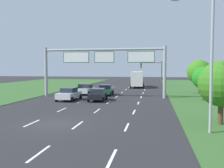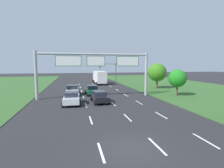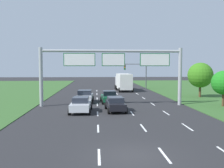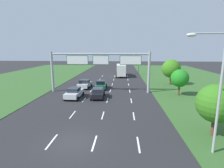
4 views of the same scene
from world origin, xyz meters
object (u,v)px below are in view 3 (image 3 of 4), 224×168
(car_lead_silver, at_px, (85,96))
(traffic_light_mast, at_px, (137,71))
(car_near_red, at_px, (109,97))
(car_far_ahead, at_px, (115,104))
(box_truck, at_px, (123,82))
(sign_gantry, at_px, (113,65))
(car_mid_lane, at_px, (81,105))
(roadside_tree_mid, at_px, (224,83))
(roadside_tree_far, at_px, (200,75))

(car_lead_silver, xyz_separation_m, traffic_light_mast, (10.02, 18.59, 3.04))
(car_near_red, relative_size, traffic_light_mast, 0.73)
(car_lead_silver, relative_size, car_far_ahead, 0.97)
(traffic_light_mast, bearing_deg, car_far_ahead, -104.34)
(car_near_red, relative_size, box_truck, 0.49)
(car_lead_silver, relative_size, sign_gantry, 0.24)
(car_far_ahead, distance_m, sign_gantry, 5.65)
(car_mid_lane, xyz_separation_m, sign_gantry, (3.64, 4.16, 4.18))
(car_mid_lane, distance_m, traffic_light_mast, 27.80)
(car_far_ahead, bearing_deg, roadside_tree_mid, 5.81)
(car_near_red, height_order, roadside_tree_mid, roadside_tree_mid)
(car_lead_silver, xyz_separation_m, car_far_ahead, (3.53, -6.77, -0.04))
(car_mid_lane, bearing_deg, traffic_light_mast, 70.50)
(car_mid_lane, relative_size, car_far_ahead, 1.01)
(car_mid_lane, height_order, roadside_tree_far, roadside_tree_far)
(car_mid_lane, distance_m, car_far_ahead, 3.65)
(car_far_ahead, bearing_deg, car_near_red, 89.57)
(car_far_ahead, relative_size, box_truck, 0.51)
(car_near_red, relative_size, roadside_tree_mid, 0.96)
(car_near_red, height_order, box_truck, box_truck)
(car_far_ahead, xyz_separation_m, box_truck, (3.33, 22.47, 1.00))
(traffic_light_mast, distance_m, roadside_tree_mid, 24.17)
(car_far_ahead, distance_m, roadside_tree_far, 17.85)
(traffic_light_mast, bearing_deg, car_lead_silver, -118.32)
(box_truck, relative_size, traffic_light_mast, 1.50)
(car_lead_silver, xyz_separation_m, sign_gantry, (3.54, -2.97, 4.15))
(car_near_red, height_order, traffic_light_mast, traffic_light_mast)
(roadside_tree_mid, bearing_deg, car_far_ahead, -170.85)
(car_near_red, bearing_deg, roadside_tree_far, 14.96)
(car_lead_silver, bearing_deg, traffic_light_mast, 63.67)
(car_near_red, bearing_deg, car_mid_lane, -119.43)
(car_mid_lane, relative_size, sign_gantry, 0.25)
(car_near_red, relative_size, car_far_ahead, 0.96)
(sign_gantry, bearing_deg, car_lead_silver, 140.05)
(box_truck, distance_m, roadside_tree_far, 15.71)
(car_lead_silver, height_order, car_far_ahead, car_lead_silver)
(sign_gantry, height_order, roadside_tree_far, sign_gantry)
(car_mid_lane, distance_m, roadside_tree_far, 20.99)
(car_far_ahead, distance_m, box_truck, 22.74)
(car_near_red, distance_m, roadside_tree_mid, 14.03)
(car_lead_silver, relative_size, box_truck, 0.49)
(traffic_light_mast, xyz_separation_m, roadside_tree_mid, (6.41, -23.28, -1.02))
(car_mid_lane, height_order, roadside_tree_mid, roadside_tree_mid)
(car_near_red, height_order, car_lead_silver, car_lead_silver)
(roadside_tree_mid, bearing_deg, car_near_red, 162.20)
(box_truck, bearing_deg, traffic_light_mast, 40.31)
(box_truck, xyz_separation_m, sign_gantry, (-3.32, -18.67, 3.19))
(traffic_light_mast, bearing_deg, box_truck, -137.60)
(car_near_red, distance_m, sign_gantry, 4.91)
(roadside_tree_far, bearing_deg, car_mid_lane, -147.17)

